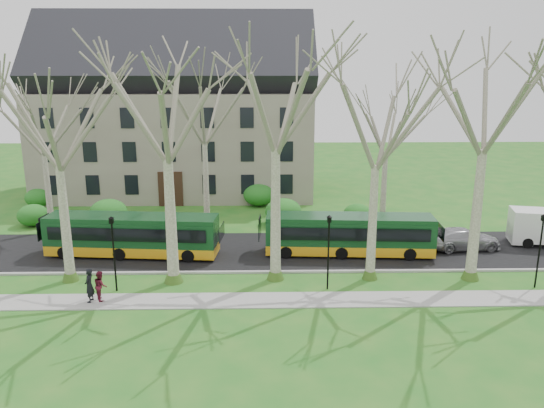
{
  "coord_description": "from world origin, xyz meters",
  "views": [
    {
      "loc": [
        2.26,
        -29.06,
        12.31
      ],
      "look_at": [
        2.91,
        3.0,
        4.02
      ],
      "focal_mm": 35.0,
      "sensor_mm": 36.0,
      "label": 1
    }
  ],
  "objects": [
    {
      "name": "bus_follow",
      "position": [
        8.12,
        4.7,
        1.45
      ],
      "size": [
        11.23,
        3.06,
        2.77
      ],
      "primitive_type": null,
      "rotation": [
        0.0,
        0.0,
        -0.07
      ],
      "color": "#113D1D",
      "rests_on": "road"
    },
    {
      "name": "ground",
      "position": [
        0.0,
        0.0,
        0.0
      ],
      "size": [
        120.0,
        120.0,
        0.0
      ],
      "primitive_type": "plane",
      "color": "#1F661D",
      "rests_on": "ground"
    },
    {
      "name": "lamp_row",
      "position": [
        -0.0,
        -1.0,
        2.57
      ],
      "size": [
        36.22,
        0.22,
        4.3
      ],
      "color": "black",
      "rests_on": "ground"
    },
    {
      "name": "road",
      "position": [
        0.0,
        5.5,
        0.03
      ],
      "size": [
        80.0,
        8.0,
        0.06
      ],
      "primitive_type": "cube",
      "color": "black",
      "rests_on": "ground"
    },
    {
      "name": "pedestrian_b",
      "position": [
        -6.48,
        -2.28,
        0.88
      ],
      "size": [
        0.92,
        0.99,
        1.64
      ],
      "primitive_type": "imported",
      "rotation": [
        0.0,
        0.0,
        2.05
      ],
      "color": "maroon",
      "rests_on": "sidewalk"
    },
    {
      "name": "sedan",
      "position": [
        16.24,
        5.57,
        0.8
      ],
      "size": [
        5.26,
        2.59,
        1.47
      ],
      "primitive_type": "imported",
      "rotation": [
        0.0,
        0.0,
        1.68
      ],
      "color": "#A0A0A4",
      "rests_on": "road"
    },
    {
      "name": "bus_lead",
      "position": [
        -6.37,
        4.8,
        1.48
      ],
      "size": [
        11.51,
        3.41,
        2.83
      ],
      "primitive_type": null,
      "rotation": [
        0.0,
        0.0,
        -0.09
      ],
      "color": "#113D1D",
      "rests_on": "road"
    },
    {
      "name": "tree_row_verge",
      "position": [
        0.0,
        0.3,
        7.0
      ],
      "size": [
        49.0,
        7.0,
        14.0
      ],
      "color": "gray",
      "rests_on": "ground"
    },
    {
      "name": "tree_row_far",
      "position": [
        -1.33,
        11.0,
        6.0
      ],
      "size": [
        33.0,
        7.0,
        12.0
      ],
      "color": "gray",
      "rests_on": "ground"
    },
    {
      "name": "curb",
      "position": [
        0.0,
        1.5,
        0.07
      ],
      "size": [
        80.0,
        0.25,
        0.14
      ],
      "primitive_type": "cube",
      "color": "#A5A39E",
      "rests_on": "ground"
    },
    {
      "name": "sidewalk",
      "position": [
        0.0,
        -2.5,
        0.03
      ],
      "size": [
        70.0,
        2.0,
        0.06
      ],
      "primitive_type": "cube",
      "color": "gray",
      "rests_on": "ground"
    },
    {
      "name": "building",
      "position": [
        -6.0,
        24.0,
        8.07
      ],
      "size": [
        26.5,
        12.2,
        16.0
      ],
      "color": "gray",
      "rests_on": "ground"
    },
    {
      "name": "pedestrian_a",
      "position": [
        -7.0,
        -2.52,
        1.0
      ],
      "size": [
        0.51,
        0.72,
        1.88
      ],
      "primitive_type": "imported",
      "rotation": [
        0.0,
        0.0,
        -1.67
      ],
      "color": "black",
      "rests_on": "sidewalk"
    },
    {
      "name": "hedges",
      "position": [
        -4.67,
        14.0,
        1.0
      ],
      "size": [
        30.6,
        8.6,
        2.0
      ],
      "color": "#195819",
      "rests_on": "ground"
    }
  ]
}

